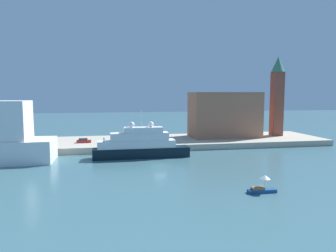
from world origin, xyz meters
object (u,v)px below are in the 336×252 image
Objects in this scene: large_yacht at (140,145)px; person_figure at (104,140)px; bell_tower at (277,93)px; small_motorboat at (262,186)px; parked_car at (84,141)px; mooring_bollard at (152,144)px; harbor_building at (224,115)px.

large_yacht is 14.41× the size of person_figure.
bell_tower is (46.99, 19.35, 12.82)m from large_yacht.
person_figure is (-24.83, 44.20, 1.44)m from small_motorboat.
large_yacht reaches higher than parked_car.
large_yacht is 34.57m from small_motorboat.
mooring_bollard is (3.87, 7.73, -0.95)m from large_yacht.
bell_tower is 63.02m from parked_car.
parked_car is (-43.37, -4.13, -6.60)m from harbor_building.
harbor_building is 5.43× the size of parked_car.
person_figure is 2.33× the size of mooring_bollard.
harbor_building reaches higher than mooring_bollard.
small_motorboat reaches higher than mooring_bollard.
large_yacht is 52.41m from bell_tower.
small_motorboat is 1.15× the size of parked_car.
bell_tower reaches higher than person_figure.
mooring_bollard is (18.30, -7.71, -0.19)m from parked_car.
parked_car is at bearing 133.05° from large_yacht.
large_yacht is 16.24m from person_figure.
large_yacht reaches higher than small_motorboat.
large_yacht is at bearing -116.61° from mooring_bollard.
bell_tower reaches higher than harbor_building.
large_yacht is 5.09× the size of small_motorboat.
harbor_building is (12.91, 50.13, 7.83)m from small_motorboat.
harbor_building is at bearing 8.92° from person_figure.
harbor_building is 0.83× the size of bell_tower.
person_figure is at bearing -174.16° from bell_tower.
large_yacht is at bearing 117.70° from small_motorboat.
person_figure reaches higher than parked_car.
person_figure is at bearing 122.78° from large_yacht.
mooring_bollard is (12.66, -5.92, -0.40)m from person_figure.
harbor_building reaches higher than parked_car.
person_figure is (-37.74, -5.92, -6.39)m from harbor_building.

